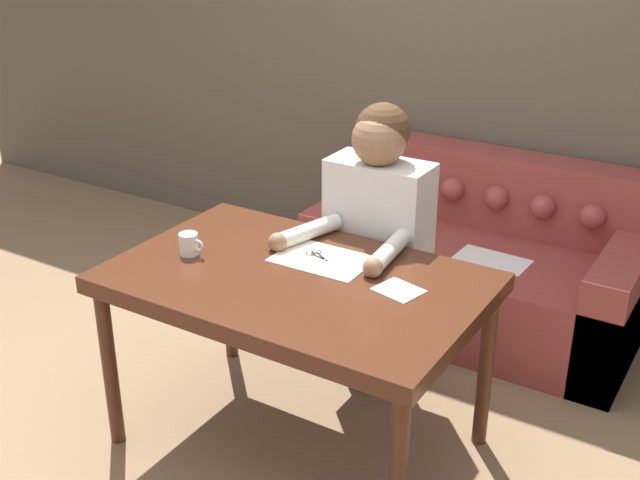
# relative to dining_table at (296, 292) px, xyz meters

# --- Properties ---
(ground_plane) EXTENTS (16.00, 16.00, 0.00)m
(ground_plane) POSITION_rel_dining_table_xyz_m (-0.13, -0.04, -0.70)
(ground_plane) COLOR #846647
(wall_back) EXTENTS (8.00, 0.06, 2.60)m
(wall_back) POSITION_rel_dining_table_xyz_m (-0.13, 1.81, 0.60)
(wall_back) COLOR brown
(wall_back) RESTS_ON ground_plane
(dining_table) EXTENTS (1.42, 0.91, 0.78)m
(dining_table) POSITION_rel_dining_table_xyz_m (0.00, 0.00, 0.00)
(dining_table) COLOR #472314
(dining_table) RESTS_ON ground_plane
(couch) EXTENTS (1.63, 0.88, 0.85)m
(couch) POSITION_rel_dining_table_xyz_m (0.25, 1.37, -0.40)
(couch) COLOR brown
(couch) RESTS_ON ground_plane
(person) EXTENTS (0.52, 0.62, 1.32)m
(person) POSITION_rel_dining_table_xyz_m (0.05, 0.57, -0.00)
(person) COLOR #33281E
(person) RESTS_ON ground_plane
(pattern_paper_main) EXTENTS (0.38, 0.26, 0.00)m
(pattern_paper_main) POSITION_rel_dining_table_xyz_m (0.02, 0.17, 0.08)
(pattern_paper_main) COLOR beige
(pattern_paper_main) RESTS_ON dining_table
(pattern_paper_offcut) EXTENTS (0.19, 0.17, 0.00)m
(pattern_paper_offcut) POSITION_rel_dining_table_xyz_m (0.39, 0.09, 0.08)
(pattern_paper_offcut) COLOR beige
(pattern_paper_offcut) RESTS_ON dining_table
(scissors) EXTENTS (0.22, 0.14, 0.01)m
(scissors) POSITION_rel_dining_table_xyz_m (-0.00, 0.18, 0.08)
(scissors) COLOR silver
(scissors) RESTS_ON dining_table
(mug) EXTENTS (0.11, 0.08, 0.09)m
(mug) POSITION_rel_dining_table_xyz_m (-0.47, -0.07, 0.12)
(mug) COLOR silver
(mug) RESTS_ON dining_table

